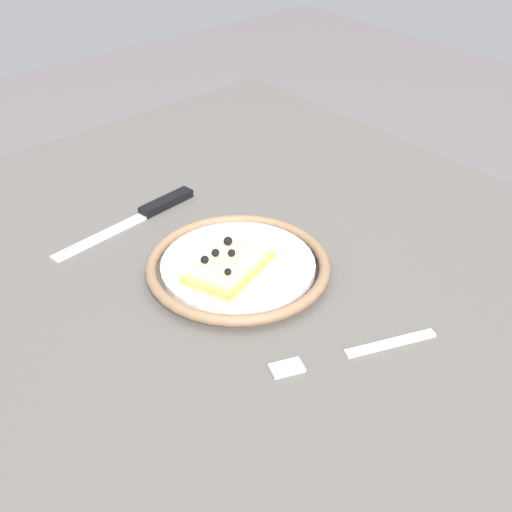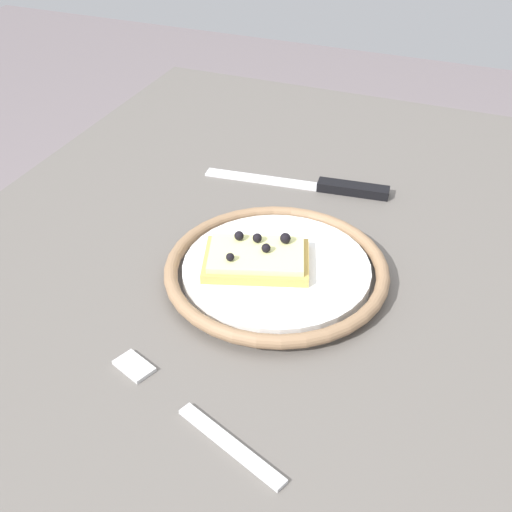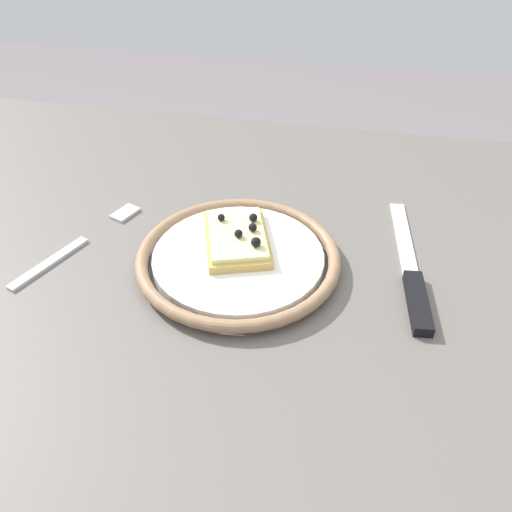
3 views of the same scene
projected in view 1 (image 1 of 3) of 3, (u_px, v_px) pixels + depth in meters
dining_table at (273, 320)px, 0.95m from camera, size 1.08×0.86×0.78m
plate at (238, 266)px, 0.89m from camera, size 0.23×0.23×0.02m
pizza_slice_near at (228, 265)px, 0.86m from camera, size 0.10×0.13×0.03m
knife at (149, 211)px, 1.01m from camera, size 0.04×0.24×0.01m
fork at (354, 351)px, 0.77m from camera, size 0.09×0.19×0.00m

